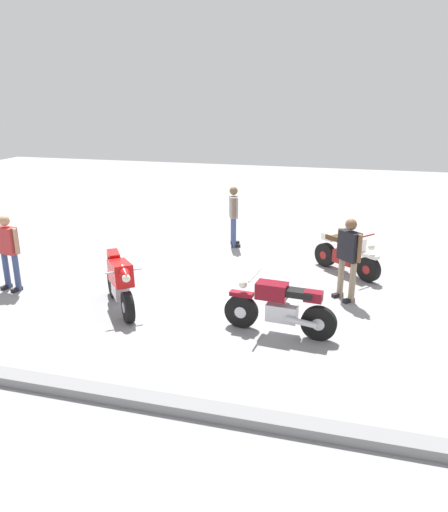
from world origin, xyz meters
TOP-DOWN VIEW (x-y plane):
  - ground_plane at (0.00, 0.00)m, footprint 40.00×40.00m
  - curb_edge at (0.00, 4.60)m, footprint 14.00×0.30m
  - motorcycle_maroon_cruiser at (-2.15, 1.92)m, footprint 2.09×0.70m
  - motorcycle_red_sportbike at (1.15, 1.66)m, footprint 1.34×1.66m
  - motorcycle_cream_vintage at (-3.21, -1.68)m, footprint 1.62×1.35m
  - person_in_black_shirt at (-3.27, -0.03)m, footprint 0.56×0.56m
  - person_in_red_shirt at (3.98, 1.35)m, footprint 0.66×0.39m
  - person_in_gray_shirt at (0.00, -3.20)m, footprint 0.43×0.66m

SIDE VIEW (x-z plane):
  - ground_plane at x=0.00m, z-range 0.00..0.00m
  - curb_edge at x=0.00m, z-range 0.00..0.15m
  - motorcycle_cream_vintage at x=-3.21m, z-range -0.05..1.02m
  - motorcycle_maroon_cruiser at x=-2.15m, z-range -0.02..1.06m
  - motorcycle_red_sportbike at x=1.15m, z-range 0.02..1.17m
  - person_in_red_shirt at x=3.98m, z-range 0.12..1.83m
  - person_in_gray_shirt at x=0.00m, z-range 0.13..1.85m
  - person_in_black_shirt at x=-3.27m, z-range 0.14..1.91m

